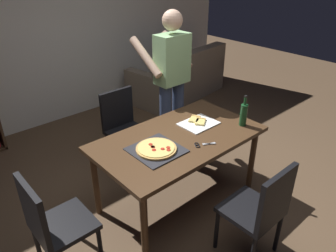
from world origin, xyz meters
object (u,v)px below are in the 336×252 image
(dining_table, at_px, (179,143))
(person_serving_pizza, at_px, (171,78))
(chair_left_end, at_px, (52,222))
(couch, at_px, (180,80))
(chair_near_camera, at_px, (261,208))
(chair_far_side, at_px, (123,124))
(kitchen_scissors, at_px, (201,144))
(pepperoni_pizza_on_tray, at_px, (156,149))
(wine_bottle, at_px, (244,114))

(dining_table, relative_size, person_serving_pizza, 0.90)
(chair_left_end, relative_size, couch, 0.50)
(chair_near_camera, relative_size, chair_far_side, 1.00)
(chair_left_end, bearing_deg, kitchen_scissors, -10.57)
(pepperoni_pizza_on_tray, bearing_deg, chair_near_camera, -70.60)
(dining_table, height_order, chair_left_end, chair_left_end)
(pepperoni_pizza_on_tray, bearing_deg, couch, 42.52)
(dining_table, height_order, chair_far_side, chair_far_side)
(chair_left_end, bearing_deg, chair_near_camera, -36.25)
(chair_near_camera, distance_m, pepperoni_pizza_on_tray, 0.97)
(person_serving_pizza, relative_size, pepperoni_pizza_on_tray, 4.23)
(couch, bearing_deg, chair_near_camera, -123.14)
(chair_far_side, height_order, chair_left_end, same)
(wine_bottle, xyz_separation_m, kitchen_scissors, (-0.58, 0.01, -0.11))
(chair_near_camera, bearing_deg, wine_bottle, 47.29)
(couch, distance_m, kitchen_scissors, 2.94)
(chair_far_side, relative_size, wine_bottle, 2.85)
(chair_far_side, relative_size, kitchen_scissors, 4.67)
(dining_table, bearing_deg, chair_left_end, 180.00)
(chair_near_camera, xyz_separation_m, wine_bottle, (0.63, 0.68, 0.36))
(chair_far_side, xyz_separation_m, wine_bottle, (0.63, -1.19, 0.36))
(person_serving_pizza, xyz_separation_m, kitchen_scissors, (-0.50, -0.96, -0.24))
(person_serving_pizza, height_order, kitchen_scissors, person_serving_pizza)
(kitchen_scissors, bearing_deg, dining_table, 100.49)
(dining_table, height_order, kitchen_scissors, kitchen_scissors)
(chair_far_side, xyz_separation_m, pepperoni_pizza_on_tray, (-0.31, -0.98, 0.25))
(pepperoni_pizza_on_tray, distance_m, wine_bottle, 0.97)
(couch, height_order, kitchen_scissors, couch)
(chair_far_side, distance_m, wine_bottle, 1.39)
(person_serving_pizza, xyz_separation_m, wine_bottle, (0.08, -0.97, -0.13))
(dining_table, bearing_deg, chair_far_side, 90.00)
(dining_table, xyz_separation_m, kitchen_scissors, (0.05, -0.25, 0.08))
(chair_near_camera, height_order, chair_far_side, same)
(pepperoni_pizza_on_tray, xyz_separation_m, kitchen_scissors, (0.36, -0.20, -0.01))
(chair_left_end, height_order, pepperoni_pizza_on_tray, chair_left_end)
(chair_near_camera, distance_m, chair_left_end, 1.58)
(person_serving_pizza, height_order, pepperoni_pizza_on_tray, person_serving_pizza)
(couch, height_order, pepperoni_pizza_on_tray, couch)
(kitchen_scissors, bearing_deg, chair_left_end, 169.43)
(pepperoni_pizza_on_tray, bearing_deg, kitchen_scissors, -28.92)
(wine_bottle, bearing_deg, chair_near_camera, -132.71)
(dining_table, distance_m, chair_far_side, 0.95)
(chair_near_camera, relative_size, wine_bottle, 2.85)
(chair_far_side, bearing_deg, chair_left_end, -143.75)
(kitchen_scissors, bearing_deg, couch, 50.18)
(chair_far_side, height_order, person_serving_pizza, person_serving_pizza)
(pepperoni_pizza_on_tray, bearing_deg, wine_bottle, -12.40)
(chair_near_camera, xyz_separation_m, couch, (1.91, 2.92, -0.21))
(wine_bottle, bearing_deg, chair_left_end, 172.36)
(person_serving_pizza, relative_size, wine_bottle, 5.54)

